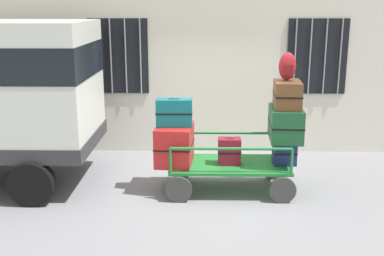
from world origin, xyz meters
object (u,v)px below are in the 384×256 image
suitcase_left_middle (174,112)px  suitcase_center_middle (286,123)px  suitcase_midleft_bottom (229,151)px  luggage_cart (229,169)px  suitcase_center_top (287,94)px  backpack (287,66)px  suitcase_left_bottom (175,144)px  suitcase_center_bottom (285,152)px

suitcase_left_middle → suitcase_center_middle: suitcase_left_middle is taller
suitcase_midleft_bottom → luggage_cart: bearing=90.0°
suitcase_midleft_bottom → suitcase_center_middle: bearing=2.3°
luggage_cart → suitcase_center_top: 1.55m
suitcase_left_middle → suitcase_midleft_bottom: suitcase_left_middle is taller
luggage_cart → suitcase_center_middle: size_ratio=2.31×
suitcase_midleft_bottom → backpack: 1.64m
suitcase_left_bottom → suitcase_left_middle: size_ratio=1.42×
luggage_cart → suitcase_left_bottom: (-0.90, 0.02, 0.41)m
suitcase_left_middle → suitcase_center_bottom: suitcase_left_middle is taller
suitcase_left_middle → suitcase_center_bottom: size_ratio=1.41×
suitcase_left_bottom → suitcase_center_top: bearing=-1.2°
suitcase_left_middle → suitcase_center_middle: bearing=0.9°
suitcase_left_bottom → suitcase_midleft_bottom: size_ratio=1.90×
suitcase_left_bottom → backpack: bearing=0.6°
luggage_cart → suitcase_center_bottom: suitcase_center_bottom is taller
suitcase_center_bottom → suitcase_center_top: size_ratio=0.63×
luggage_cart → suitcase_left_middle: size_ratio=3.44×
suitcase_center_bottom → suitcase_center_middle: size_ratio=0.48×
suitcase_center_bottom → backpack: size_ratio=0.96×
backpack → suitcase_center_middle: bearing=-72.2°
suitcase_left_middle → suitcase_center_top: suitcase_center_top is taller
luggage_cart → backpack: bearing=2.5°
suitcase_left_middle → suitcase_midleft_bottom: (0.90, -0.01, -0.64)m
suitcase_midleft_bottom → suitcase_center_middle: suitcase_center_middle is taller
suitcase_center_bottom → suitcase_center_middle: suitcase_center_middle is taller
suitcase_left_middle → backpack: backpack is taller
luggage_cart → suitcase_center_middle: bearing=0.5°
luggage_cart → suitcase_left_bottom: suitcase_left_bottom is taller
luggage_cart → backpack: backpack is taller
luggage_cart → suitcase_left_bottom: 0.99m
suitcase_midleft_bottom → backpack: backpack is taller
suitcase_center_middle → suitcase_left_middle: bearing=-179.1°
suitcase_left_bottom → suitcase_center_middle: size_ratio=0.95×
suitcase_center_middle → suitcase_center_top: bearing=-90.0°
suitcase_midleft_bottom → suitcase_center_middle: 1.01m
suitcase_left_middle → backpack: size_ratio=1.35×
backpack → suitcase_midleft_bottom: bearing=-175.6°
suitcase_left_middle → suitcase_midleft_bottom: bearing=-0.5°
luggage_cart → backpack: 1.92m
suitcase_left_bottom → suitcase_center_middle: 1.84m
suitcase_center_middle → suitcase_center_bottom: bearing=-90.0°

